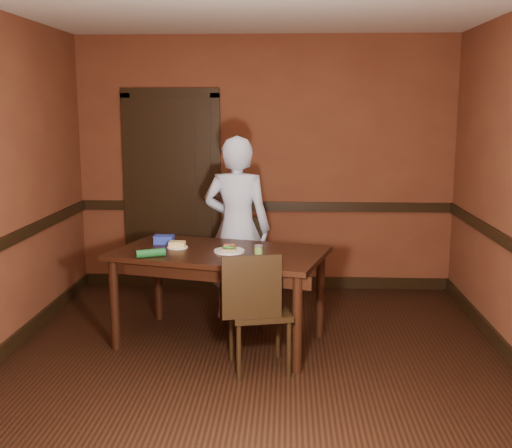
# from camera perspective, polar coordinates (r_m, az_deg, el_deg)

# --- Properties ---
(floor) EXTENTS (4.00, 4.50, 0.01)m
(floor) POSITION_cam_1_polar(r_m,az_deg,el_deg) (5.00, -0.21, -12.67)
(floor) COLOR black
(floor) RESTS_ON ground
(wall_back) EXTENTS (4.00, 0.02, 2.70)m
(wall_back) POSITION_cam_1_polar(r_m,az_deg,el_deg) (6.87, 0.80, 5.31)
(wall_back) COLOR brown
(wall_back) RESTS_ON ground
(wall_front) EXTENTS (4.00, 0.02, 2.70)m
(wall_front) POSITION_cam_1_polar(r_m,az_deg,el_deg) (2.43, -3.08, -4.06)
(wall_front) COLOR brown
(wall_front) RESTS_ON ground
(dado_back) EXTENTS (4.00, 0.03, 0.10)m
(dado_back) POSITION_cam_1_polar(r_m,az_deg,el_deg) (6.91, 0.78, 1.59)
(dado_back) COLOR black
(dado_back) RESTS_ON ground
(baseboard_back) EXTENTS (4.00, 0.03, 0.12)m
(baseboard_back) POSITION_cam_1_polar(r_m,az_deg,el_deg) (7.09, 0.77, -5.14)
(baseboard_back) COLOR black
(baseboard_back) RESTS_ON ground
(door) EXTENTS (1.05, 0.07, 2.20)m
(door) POSITION_cam_1_polar(r_m,az_deg,el_deg) (6.98, -7.47, 3.17)
(door) COLOR black
(door) RESTS_ON ground
(dining_table) EXTENTS (1.88, 1.36, 0.79)m
(dining_table) POSITION_cam_1_polar(r_m,az_deg,el_deg) (5.38, -3.23, -6.50)
(dining_table) COLOR black
(dining_table) RESTS_ON floor
(chair_far) EXTENTS (0.52, 0.52, 0.95)m
(chair_far) POSITION_cam_1_polar(r_m,az_deg,el_deg) (5.89, -0.76, -4.20)
(chair_far) COLOR black
(chair_far) RESTS_ON floor
(chair_near) EXTENTS (0.52, 0.52, 0.92)m
(chair_near) POSITION_cam_1_polar(r_m,az_deg,el_deg) (4.83, 0.29, -7.64)
(chair_near) COLOR black
(chair_near) RESTS_ON floor
(person) EXTENTS (0.67, 0.49, 1.70)m
(person) POSITION_cam_1_polar(r_m,az_deg,el_deg) (5.91, -1.69, -0.39)
(person) COLOR silver
(person) RESTS_ON floor
(sandwich_plate) EXTENTS (0.25, 0.25, 0.06)m
(sandwich_plate) POSITION_cam_1_polar(r_m,az_deg,el_deg) (5.22, -2.40, -2.31)
(sandwich_plate) COLOR white
(sandwich_plate) RESTS_ON dining_table
(sauce_jar) EXTENTS (0.07, 0.07, 0.08)m
(sauce_jar) POSITION_cam_1_polar(r_m,az_deg,el_deg) (5.10, 0.23, -2.34)
(sauce_jar) COLOR olive
(sauce_jar) RESTS_ON dining_table
(cheese_saucer) EXTENTS (0.18, 0.18, 0.05)m
(cheese_saucer) POSITION_cam_1_polar(r_m,az_deg,el_deg) (5.41, -7.01, -1.89)
(cheese_saucer) COLOR white
(cheese_saucer) RESTS_ON dining_table
(food_tub) EXTENTS (0.17, 0.12, 0.07)m
(food_tub) POSITION_cam_1_polar(r_m,az_deg,el_deg) (5.58, -8.18, -1.38)
(food_tub) COLOR blue
(food_tub) RESTS_ON dining_table
(wrapped_veg) EXTENTS (0.24, 0.16, 0.06)m
(wrapped_veg) POSITION_cam_1_polar(r_m,az_deg,el_deg) (5.11, -9.36, -2.57)
(wrapped_veg) COLOR #165624
(wrapped_veg) RESTS_ON dining_table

